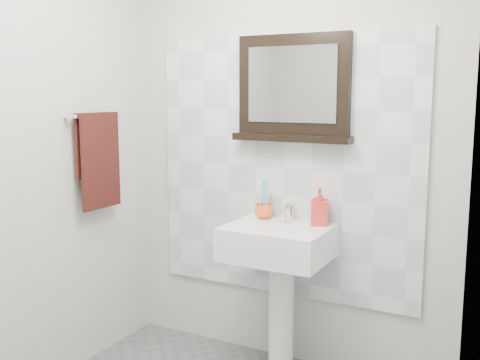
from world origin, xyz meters
name	(u,v)px	position (x,y,z in m)	size (l,w,h in m)	color
back_wall	(285,150)	(0.00, 1.10, 1.25)	(2.00, 0.01, 2.50)	#BBB9B2
left_wall	(4,160)	(-1.00, 0.00, 1.25)	(0.01, 2.20, 2.50)	#BBB9B2
right_wall	(434,195)	(1.00, 0.00, 1.25)	(0.01, 2.20, 2.50)	#BBB9B2
splashback	(284,167)	(0.00, 1.09, 1.15)	(1.60, 0.02, 1.50)	silver
pedestal_sink	(278,258)	(0.07, 0.87, 0.68)	(0.55, 0.44, 0.96)	white
toothbrush_cup	(264,211)	(-0.08, 1.00, 0.90)	(0.10, 0.10, 0.08)	orange
toothbrushes	(264,197)	(-0.08, 1.00, 0.98)	(0.05, 0.04, 0.21)	white
soap_dispenser	(319,206)	(0.25, 1.00, 0.96)	(0.09, 0.09, 0.20)	red
framed_mirror	(293,91)	(0.07, 1.06, 1.58)	(0.69, 0.11, 0.59)	black
towel_bar	(96,116)	(-0.95, 0.60, 1.44)	(0.07, 0.40, 0.03)	silver
hand_towel	(98,153)	(-0.94, 0.60, 1.23)	(0.06, 0.30, 0.55)	black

